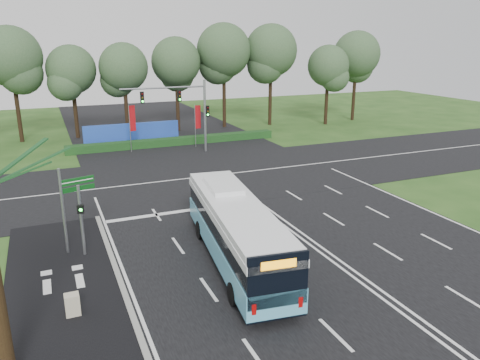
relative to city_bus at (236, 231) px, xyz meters
name	(u,v)px	position (x,y,z in m)	size (l,w,h in m)	color
ground	(286,228)	(4.45, 2.98, -1.71)	(120.00, 120.00, 0.00)	#244818
road_main	(286,228)	(4.45, 2.98, -1.69)	(20.00, 120.00, 0.04)	black
road_cross	(216,175)	(4.45, 14.98, -1.68)	(120.00, 14.00, 0.05)	black
bike_path	(65,295)	(-8.05, -0.02, -1.68)	(5.00, 18.00, 0.06)	black
kerb_strip	(121,284)	(-5.65, -0.02, -1.65)	(0.25, 18.00, 0.12)	gray
city_bus	(236,231)	(0.00, 0.00, 0.00)	(3.88, 12.04, 3.40)	#59AFD0
pedestrian_signal	(81,218)	(-6.86, 3.75, 0.35)	(0.35, 0.43, 3.78)	gray
street_sign	(69,200)	(-7.30, 4.48, 1.13)	(1.74, 0.54, 4.58)	gray
utility_cabinet	(72,305)	(-7.82, -1.78, -1.23)	(0.57, 0.48, 0.95)	#BDB398
banner_flag_left	(132,121)	(-0.18, 26.11, 1.34)	(0.66, 0.27, 4.68)	gray
banner_flag_mid	(197,120)	(6.33, 25.64, 1.17)	(0.65, 0.12, 4.40)	gray
traffic_light_gantry	(187,105)	(4.66, 23.48, 2.95)	(8.41, 0.28, 7.00)	gray
hedge	(175,141)	(4.45, 27.48, -1.31)	(22.00, 1.20, 0.80)	#143613
blue_hoarding	(132,133)	(0.45, 29.98, -0.61)	(10.00, 0.30, 2.20)	#2149B7
eucalyptus_row	(193,59)	(8.83, 34.69, 6.78)	(53.02, 9.18, 12.68)	black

